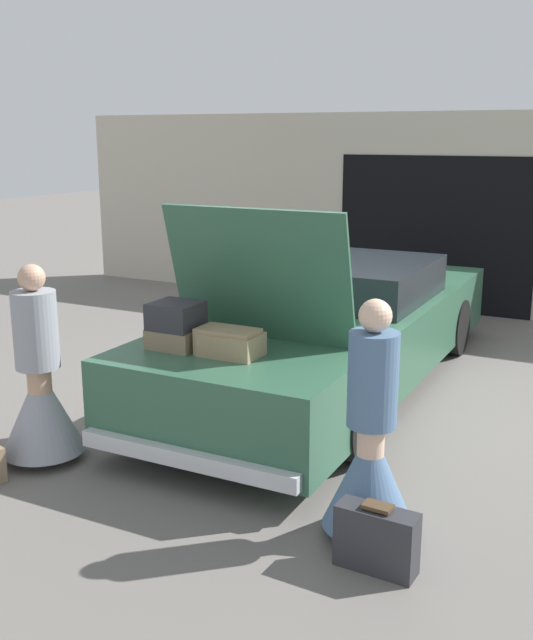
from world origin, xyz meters
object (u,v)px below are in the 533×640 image
Objects in this scene: person_right at (370,455)px; suitcase_beside_right_person at (376,539)px; car at (333,328)px; person_left at (40,393)px.

suitcase_beside_right_person is at bearing -138.50° from person_right.
car is at bearing 41.59° from person_right.
car is 2.97m from person_right.
person_right is at bearing 89.61° from person_left.
person_left is at bearing 106.29° from person_right.
person_left is (-1.33, -2.72, -0.04)m from car.
person_right is 3.15× the size of suitcase_beside_right_person.
suitcase_beside_right_person is at bearing -63.40° from car.
suitcase_beside_right_person is (2.83, -0.28, -0.35)m from person_left.
person_right reaches higher than suitcase_beside_right_person.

